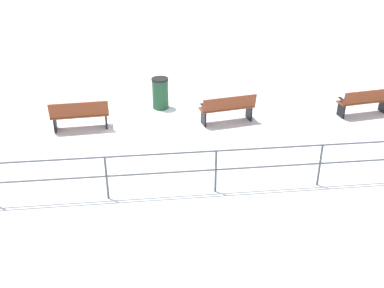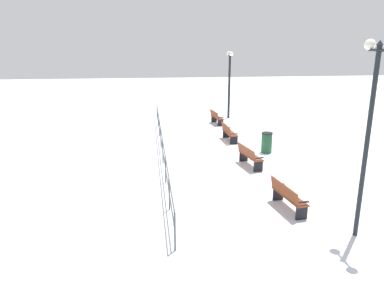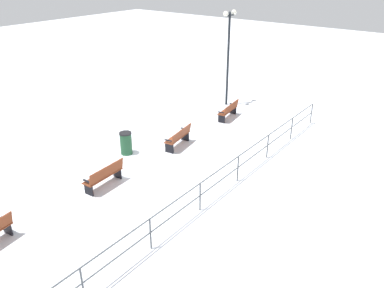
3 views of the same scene
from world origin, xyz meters
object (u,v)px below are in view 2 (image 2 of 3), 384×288
bench_second (249,156)px  bench_third (229,132)px  lamppost_middle (229,74)px  lamppost_near (372,107)px  trash_bin (267,143)px  bench_fourth (216,117)px  bench_nearest (288,196)px

bench_second → bench_third: bearing=79.6°
bench_third → lamppost_middle: bearing=74.3°
lamppost_near → trash_bin: size_ratio=5.26×
bench_third → lamppost_near: 11.04m
lamppost_near → trash_bin: bearing=89.9°
bench_third → bench_fourth: bearing=85.1°
lamppost_middle → bench_nearest: bearing=-95.0°
bench_third → bench_second: bearing=-93.9°
bench_second → bench_fourth: 8.69m
bench_nearest → bench_third: size_ratio=1.03×
bench_fourth → lamppost_middle: size_ratio=0.33×
bench_second → bench_third: size_ratio=1.02×
lamppost_middle → bench_fourth: bearing=-123.0°
bench_fourth → lamppost_near: lamppost_near is taller
bench_fourth → trash_bin: 6.87m
bench_second → lamppost_middle: (1.39, 10.61, 2.61)m
bench_nearest → lamppost_middle: 15.24m
bench_nearest → bench_third: bench_third is taller
bench_second → trash_bin: size_ratio=1.71×
bench_third → trash_bin: 2.78m
bench_third → bench_fourth: bench_third is taller
lamppost_middle → bench_second: bearing=-97.4°
bench_second → bench_third: (0.03, 4.35, -0.01)m
lamppost_near → trash_bin: (0.01, 8.08, -3.13)m
bench_third → lamppost_middle: lamppost_middle is taller
bench_nearest → bench_third: bearing=82.0°
bench_second → bench_fourth: bench_second is taller
bench_nearest → bench_second: bearing=82.7°
bench_third → trash_bin: bearing=-64.0°
bench_nearest → bench_second: size_ratio=1.01×
trash_bin → bench_second: bearing=-125.9°
bench_third → trash_bin: trash_bin is taller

